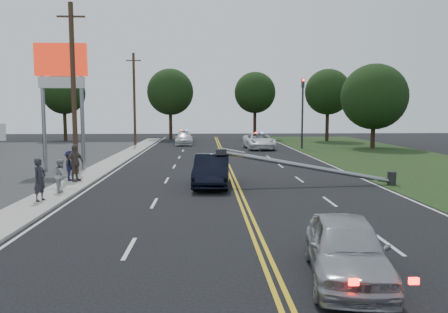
{
  "coord_description": "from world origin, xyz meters",
  "views": [
    {
      "loc": [
        -1.57,
        -13.96,
        3.84
      ],
      "look_at": [
        -0.68,
        6.39,
        1.7
      ],
      "focal_mm": 35.0,
      "sensor_mm": 36.0,
      "label": 1
    }
  ],
  "objects_px": {
    "bystander_a": "(40,180)",
    "traffic_signal": "(303,107)",
    "pylon_sign": "(61,76)",
    "crashed_sedan": "(212,170)",
    "fallen_streetlight": "(317,168)",
    "emergency_b": "(184,139)",
    "waiting_sedan": "(346,248)",
    "bystander_c": "(70,166)",
    "utility_pole_far": "(134,99)",
    "bystander_b": "(61,175)",
    "emergency_a": "(259,141)",
    "utility_pole_mid": "(73,89)",
    "bystander_d": "(75,163)"
  },
  "relations": [
    {
      "from": "bystander_a",
      "to": "traffic_signal",
      "type": "bearing_deg",
      "value": -15.41
    },
    {
      "from": "pylon_sign",
      "to": "crashed_sedan",
      "type": "relative_size",
      "value": 1.63
    },
    {
      "from": "fallen_streetlight",
      "to": "emergency_b",
      "type": "distance_m",
      "value": 28.5
    },
    {
      "from": "emergency_b",
      "to": "traffic_signal",
      "type": "bearing_deg",
      "value": -25.89
    },
    {
      "from": "waiting_sedan",
      "to": "bystander_c",
      "type": "height_order",
      "value": "bystander_c"
    },
    {
      "from": "utility_pole_far",
      "to": "bystander_b",
      "type": "relative_size",
      "value": 6.5
    },
    {
      "from": "emergency_a",
      "to": "bystander_c",
      "type": "relative_size",
      "value": 3.68
    },
    {
      "from": "emergency_a",
      "to": "bystander_a",
      "type": "height_order",
      "value": "bystander_a"
    },
    {
      "from": "emergency_a",
      "to": "utility_pole_mid",
      "type": "bearing_deg",
      "value": -128.98
    },
    {
      "from": "fallen_streetlight",
      "to": "waiting_sedan",
      "type": "xyz_separation_m",
      "value": [
        -2.55,
        -12.43,
        -0.2
      ]
    },
    {
      "from": "bystander_b",
      "to": "utility_pole_mid",
      "type": "bearing_deg",
      "value": -7.06
    },
    {
      "from": "emergency_a",
      "to": "waiting_sedan",
      "type": "bearing_deg",
      "value": -96.38
    },
    {
      "from": "crashed_sedan",
      "to": "bystander_a",
      "type": "bearing_deg",
      "value": -147.48
    },
    {
      "from": "traffic_signal",
      "to": "bystander_a",
      "type": "xyz_separation_m",
      "value": [
        -16.7,
        -25.84,
        -3.2
      ]
    },
    {
      "from": "utility_pole_mid",
      "to": "bystander_a",
      "type": "distance_m",
      "value": 8.88
    },
    {
      "from": "utility_pole_mid",
      "to": "fallen_streetlight",
      "type": "bearing_deg",
      "value": -16.64
    },
    {
      "from": "fallen_streetlight",
      "to": "crashed_sedan",
      "type": "height_order",
      "value": "fallen_streetlight"
    },
    {
      "from": "fallen_streetlight",
      "to": "bystander_c",
      "type": "height_order",
      "value": "fallen_streetlight"
    },
    {
      "from": "traffic_signal",
      "to": "utility_pole_far",
      "type": "bearing_deg",
      "value": 167.11
    },
    {
      "from": "fallen_streetlight",
      "to": "crashed_sedan",
      "type": "bearing_deg",
      "value": 178.49
    },
    {
      "from": "utility_pole_mid",
      "to": "utility_pole_far",
      "type": "height_order",
      "value": "same"
    },
    {
      "from": "bystander_d",
      "to": "utility_pole_mid",
      "type": "bearing_deg",
      "value": 45.22
    },
    {
      "from": "pylon_sign",
      "to": "bystander_b",
      "type": "xyz_separation_m",
      "value": [
        2.34,
        -7.89,
        -5.11
      ]
    },
    {
      "from": "traffic_signal",
      "to": "fallen_streetlight",
      "type": "xyz_separation_m",
      "value": [
        -4.11,
        -22.0,
        -3.29
      ]
    },
    {
      "from": "traffic_signal",
      "to": "bystander_a",
      "type": "height_order",
      "value": "traffic_signal"
    },
    {
      "from": "pylon_sign",
      "to": "emergency_a",
      "type": "xyz_separation_m",
      "value": [
        14.37,
        15.77,
        -5.18
      ]
    },
    {
      "from": "crashed_sedan",
      "to": "traffic_signal",
      "type": "bearing_deg",
      "value": 69.89
    },
    {
      "from": "emergency_b",
      "to": "bystander_b",
      "type": "bearing_deg",
      "value": -100.65
    },
    {
      "from": "crashed_sedan",
      "to": "emergency_a",
      "type": "distance_m",
      "value": 22.22
    },
    {
      "from": "emergency_b",
      "to": "bystander_d",
      "type": "relative_size",
      "value": 2.41
    },
    {
      "from": "fallen_streetlight",
      "to": "bystander_d",
      "type": "height_order",
      "value": "bystander_d"
    },
    {
      "from": "utility_pole_far",
      "to": "bystander_c",
      "type": "height_order",
      "value": "utility_pole_far"
    },
    {
      "from": "waiting_sedan",
      "to": "emergency_a",
      "type": "xyz_separation_m",
      "value": [
        2.23,
        34.2,
        0.1
      ]
    },
    {
      "from": "pylon_sign",
      "to": "emergency_b",
      "type": "bearing_deg",
      "value": 72.89
    },
    {
      "from": "pylon_sign",
      "to": "emergency_a",
      "type": "bearing_deg",
      "value": 47.66
    },
    {
      "from": "bystander_a",
      "to": "crashed_sedan",
      "type": "bearing_deg",
      "value": -43.46
    },
    {
      "from": "pylon_sign",
      "to": "crashed_sedan",
      "type": "bearing_deg",
      "value": -32.28
    },
    {
      "from": "utility_pole_far",
      "to": "bystander_d",
      "type": "relative_size",
      "value": 5.07
    },
    {
      "from": "pylon_sign",
      "to": "emergency_a",
      "type": "height_order",
      "value": "pylon_sign"
    },
    {
      "from": "bystander_d",
      "to": "bystander_c",
      "type": "bearing_deg",
      "value": 83.02
    },
    {
      "from": "emergency_b",
      "to": "bystander_c",
      "type": "height_order",
      "value": "bystander_c"
    },
    {
      "from": "bystander_b",
      "to": "bystander_c",
      "type": "height_order",
      "value": "bystander_c"
    },
    {
      "from": "pylon_sign",
      "to": "fallen_streetlight",
      "type": "relative_size",
      "value": 0.85
    },
    {
      "from": "traffic_signal",
      "to": "utility_pole_far",
      "type": "height_order",
      "value": "utility_pole_far"
    },
    {
      "from": "bystander_c",
      "to": "bystander_d",
      "type": "distance_m",
      "value": 0.46
    },
    {
      "from": "utility_pole_mid",
      "to": "bystander_a",
      "type": "bearing_deg",
      "value": -84.2
    },
    {
      "from": "utility_pole_mid",
      "to": "utility_pole_far",
      "type": "distance_m",
      "value": 22.0
    },
    {
      "from": "fallen_streetlight",
      "to": "bystander_a",
      "type": "height_order",
      "value": "fallen_streetlight"
    },
    {
      "from": "traffic_signal",
      "to": "bystander_d",
      "type": "xyz_separation_m",
      "value": [
        -16.75,
        -20.8,
        -3.1
      ]
    },
    {
      "from": "utility_pole_far",
      "to": "waiting_sedan",
      "type": "bearing_deg",
      "value": -74.25
    }
  ]
}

